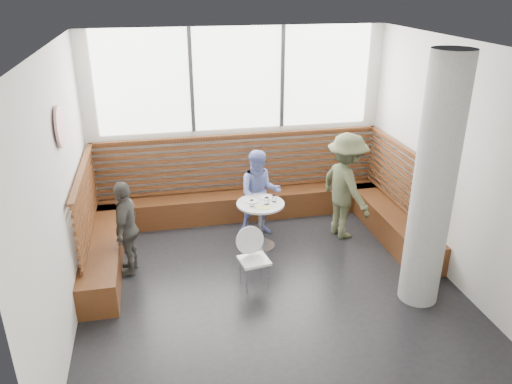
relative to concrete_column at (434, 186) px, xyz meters
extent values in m
cube|color=silver|center=(-1.85, 0.60, 0.00)|extent=(5.00, 5.00, 3.20)
cube|color=black|center=(-1.85, 0.60, -1.60)|extent=(5.00, 5.00, 0.01)
cube|color=white|center=(-1.85, 0.60, 1.60)|extent=(5.00, 5.00, 0.01)
cube|color=white|center=(-1.85, 3.08, 0.77)|extent=(4.50, 0.02, 1.65)
cube|color=#3F3F42|center=(-2.60, 3.06, 0.77)|extent=(0.06, 0.04, 1.65)
cube|color=#3F3F42|center=(-1.10, 3.06, 0.77)|extent=(0.06, 0.04, 1.65)
cube|color=#4C2813|center=(-1.85, 2.85, -1.38)|extent=(5.00, 0.50, 0.45)
cube|color=#4C2813|center=(-4.10, 1.85, -1.38)|extent=(0.50, 2.50, 0.45)
cube|color=#4C2813|center=(0.40, 1.85, -1.38)|extent=(0.50, 2.50, 0.45)
cube|color=#512B14|center=(-1.85, 3.02, -0.65)|extent=(4.88, 0.08, 0.98)
cube|color=#512B14|center=(-4.27, 1.85, -0.65)|extent=(0.08, 2.38, 0.98)
cube|color=#512B14|center=(0.57, 1.85, -0.65)|extent=(0.08, 2.38, 0.98)
cylinder|color=gray|center=(0.00, 0.00, 0.00)|extent=(0.50, 0.50, 3.20)
cylinder|color=white|center=(-4.31, 1.00, 0.70)|extent=(0.03, 0.50, 0.50)
cylinder|color=silver|center=(-1.75, 1.74, -1.59)|extent=(0.46, 0.46, 0.02)
cylinder|color=silver|center=(-1.75, 1.74, -1.23)|extent=(0.07, 0.07, 0.72)
cylinder|color=#B7B7BA|center=(-1.75, 1.74, -0.87)|extent=(0.73, 0.73, 0.03)
cube|color=white|center=(-2.07, 0.68, -1.19)|extent=(0.38, 0.36, 0.04)
cylinder|color=white|center=(-2.07, 0.85, -0.97)|extent=(0.40, 0.09, 0.39)
cylinder|color=silver|center=(-2.22, 0.55, -1.41)|extent=(0.02, 0.02, 0.39)
cylinder|color=silver|center=(-1.91, 0.55, -1.41)|extent=(0.02, 0.02, 0.39)
cylinder|color=silver|center=(-2.22, 0.82, -1.41)|extent=(0.02, 0.02, 0.39)
cylinder|color=silver|center=(-1.91, 0.82, -1.41)|extent=(0.02, 0.02, 0.39)
imported|color=#4F5538|center=(-0.35, 1.84, -0.74)|extent=(0.89, 1.23, 1.72)
imported|color=#7A88D4|center=(-1.67, 2.19, -0.89)|extent=(0.75, 0.62, 1.43)
imported|color=#504E49|center=(-3.73, 1.43, -0.91)|extent=(0.50, 0.86, 1.38)
cylinder|color=white|center=(-1.87, 1.81, -0.84)|extent=(0.20, 0.20, 0.01)
cylinder|color=white|center=(-1.63, 1.91, -0.84)|extent=(0.21, 0.21, 0.01)
cylinder|color=white|center=(-1.90, 1.65, -0.80)|extent=(0.06, 0.06, 0.10)
cylinder|color=white|center=(-1.67, 1.68, -0.80)|extent=(0.07, 0.07, 0.11)
cylinder|color=white|center=(-1.54, 1.75, -0.80)|extent=(0.07, 0.07, 0.11)
cube|color=#A5C64C|center=(-1.74, 1.58, -0.85)|extent=(0.25, 0.22, 0.00)
camera|label=1|loc=(-3.22, -4.97, 2.31)|focal=35.00mm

